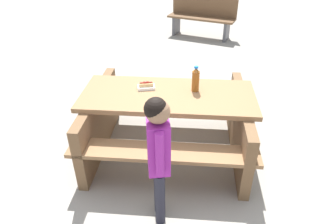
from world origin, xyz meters
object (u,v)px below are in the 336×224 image
Objects in this scene: picnic_table at (168,118)px; hotdog_tray at (146,86)px; child_in_coat at (158,148)px; park_bench_near at (202,16)px; soda_bottle at (196,80)px.

hotdog_tray reaches higher than picnic_table.
park_bench_near is (-0.94, -5.09, -0.33)m from child_in_coat.
hotdog_tray is at bearing -82.50° from child_in_coat.
child_in_coat is at bearing 79.56° from park_bench_near.
park_bench_near is at bearing -104.88° from hotdog_tray.
picnic_table is 4.25m from park_bench_near.
picnic_table is 0.42m from hotdog_tray.
hotdog_tray is (0.23, -0.12, 0.34)m from picnic_table.
child_in_coat is at bearing 97.50° from hotdog_tray.
hotdog_tray is at bearing -27.07° from picnic_table.
hotdog_tray is 0.16× the size of child_in_coat.
soda_bottle is 1.06m from child_in_coat.
soda_bottle is (-0.29, -0.06, 0.43)m from picnic_table.
soda_bottle reaches higher than park_bench_near.
soda_bottle is at bearing -167.84° from picnic_table.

